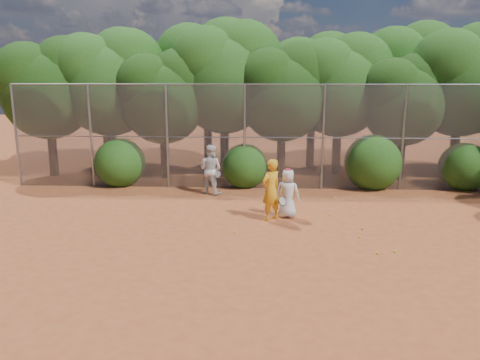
{
  "coord_description": "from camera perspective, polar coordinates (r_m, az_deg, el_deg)",
  "views": [
    {
      "loc": [
        -0.3,
        -11.86,
        4.31
      ],
      "look_at": [
        -1.0,
        2.5,
        1.1
      ],
      "focal_mm": 35.0,
      "sensor_mm": 36.0,
      "label": 1
    }
  ],
  "objects": [
    {
      "name": "tree_10",
      "position": [
        23.06,
        -3.87,
        13.36
      ],
      "size": [
        5.15,
        4.48,
        7.06
      ],
      "color": "black",
      "rests_on": "ground"
    },
    {
      "name": "tree_12",
      "position": [
        24.1,
        19.82,
        12.35
      ],
      "size": [
        5.02,
        4.37,
        6.88
      ],
      "color": "black",
      "rests_on": "ground"
    },
    {
      "name": "ground",
      "position": [
        12.62,
        4.02,
        -7.42
      ],
      "size": [
        80.0,
        80.0,
        0.0
      ],
      "primitive_type": "plane",
      "color": "#9B4723",
      "rests_on": "ground"
    },
    {
      "name": "tree_9",
      "position": [
        23.95,
        -16.18,
        12.18
      ],
      "size": [
        4.83,
        4.2,
        6.62
      ],
      "color": "black",
      "rests_on": "ground"
    },
    {
      "name": "player_white",
      "position": [
        17.36,
        -3.61,
        1.3
      ],
      "size": [
        1.1,
        1.0,
        1.84
      ],
      "rotation": [
        0.0,
        0.0,
        2.71
      ],
      "color": "silver",
      "rests_on": "ground"
    },
    {
      "name": "bush_0",
      "position": [
        19.32,
        -14.43,
        2.33
      ],
      "size": [
        2.0,
        2.0,
        2.0
      ],
      "primitive_type": "sphere",
      "color": "#1D4A12",
      "rests_on": "ground"
    },
    {
      "name": "tree_3",
      "position": [
        20.76,
        -1.77,
        12.82
      ],
      "size": [
        4.89,
        4.26,
        6.7
      ],
      "color": "black",
      "rests_on": "ground"
    },
    {
      "name": "tree_6",
      "position": [
        20.75,
        19.44,
        9.56
      ],
      "size": [
        3.86,
        3.36,
        5.29
      ],
      "color": "black",
      "rests_on": "ground"
    },
    {
      "name": "tree_4",
      "position": [
        20.12,
        5.32,
        10.97
      ],
      "size": [
        4.19,
        3.64,
        5.73
      ],
      "color": "black",
      "rests_on": "ground"
    },
    {
      "name": "player_teen",
      "position": [
        14.5,
        5.83,
        -1.59
      ],
      "size": [
        0.84,
        0.65,
        1.56
      ],
      "rotation": [
        0.0,
        0.0,
        2.9
      ],
      "color": "silver",
      "rests_on": "ground"
    },
    {
      "name": "tree_2",
      "position": [
        20.14,
        -9.25,
        10.37
      ],
      "size": [
        3.99,
        3.47,
        5.47
      ],
      "color": "black",
      "rests_on": "ground"
    },
    {
      "name": "ball_2",
      "position": [
        12.4,
        18.38,
        -8.26
      ],
      "size": [
        0.07,
        0.07,
        0.07
      ],
      "primitive_type": "sphere",
      "color": "#C1DF28",
      "rests_on": "ground"
    },
    {
      "name": "tree_0",
      "position": [
        21.9,
        -22.29,
        10.69
      ],
      "size": [
        4.38,
        3.81,
        6.0
      ],
      "color": "black",
      "rests_on": "ground"
    },
    {
      "name": "player_yellow",
      "position": [
        14.14,
        3.8,
        -1.21
      ],
      "size": [
        0.92,
        0.8,
        1.89
      ],
      "rotation": [
        0.0,
        0.0,
        3.86
      ],
      "color": "gold",
      "rests_on": "ground"
    },
    {
      "name": "tree_1",
      "position": [
        21.45,
        -15.57,
        11.75
      ],
      "size": [
        4.64,
        4.03,
        6.35
      ],
      "color": "black",
      "rests_on": "ground"
    },
    {
      "name": "ball_1",
      "position": [
        15.07,
        10.84,
        -4.12
      ],
      "size": [
        0.07,
        0.07,
        0.07
      ],
      "primitive_type": "sphere",
      "color": "#C1DF28",
      "rests_on": "ground"
    },
    {
      "name": "ball_0",
      "position": [
        13.21,
        14.36,
        -6.7
      ],
      "size": [
        0.07,
        0.07,
        0.07
      ],
      "primitive_type": "sphere",
      "color": "#C1DF28",
      "rests_on": "ground"
    },
    {
      "name": "fence_back",
      "position": [
        18.0,
        3.36,
        5.36
      ],
      "size": [
        20.05,
        0.09,
        4.03
      ],
      "color": "gray",
      "rests_on": "ground"
    },
    {
      "name": "ball_3",
      "position": [
        13.91,
        14.64,
        -5.74
      ],
      "size": [
        0.07,
        0.07,
        0.07
      ],
      "primitive_type": "sphere",
      "color": "#C1DF28",
      "rests_on": "ground"
    },
    {
      "name": "bush_3",
      "position": [
        20.05,
        25.66,
        1.69
      ],
      "size": [
        1.9,
        1.9,
        1.9
      ],
      "primitive_type": "sphere",
      "color": "#1D4A12",
      "rests_on": "ground"
    },
    {
      "name": "bush_2",
      "position": [
        18.93,
        15.89,
        2.35
      ],
      "size": [
        2.2,
        2.2,
        2.2
      ],
      "primitive_type": "sphere",
      "color": "#1D4A12",
      "rests_on": "ground"
    },
    {
      "name": "ball_4",
      "position": [
        13.15,
        -0.7,
        -6.39
      ],
      "size": [
        0.07,
        0.07,
        0.07
      ],
      "primitive_type": "sphere",
      "color": "#C1DF28",
      "rests_on": "ground"
    },
    {
      "name": "bush_1",
      "position": [
        18.49,
        0.57,
        1.96
      ],
      "size": [
        1.8,
        1.8,
        1.8
      ],
      "primitive_type": "sphere",
      "color": "#1D4A12",
      "rests_on": "ground"
    },
    {
      "name": "tree_7",
      "position": [
        22.14,
        25.51,
        11.32
      ],
      "size": [
        4.77,
        4.14,
        6.53
      ],
      "color": "black",
      "rests_on": "ground"
    },
    {
      "name": "ball_6",
      "position": [
        12.16,
        16.39,
        -8.55
      ],
      "size": [
        0.07,
        0.07,
        0.07
      ],
      "primitive_type": "sphere",
      "color": "#C1DF28",
      "rests_on": "ground"
    },
    {
      "name": "tree_5",
      "position": [
        21.17,
        12.17,
        11.61
      ],
      "size": [
        4.51,
        3.92,
        6.17
      ],
      "color": "black",
      "rests_on": "ground"
    },
    {
      "name": "tree_11",
      "position": [
        22.62,
        8.98,
        12.07
      ],
      "size": [
        4.64,
        4.03,
        6.35
      ],
      "color": "black",
      "rests_on": "ground"
    },
    {
      "name": "ball_5",
      "position": [
        17.16,
        11.54,
        -2.1
      ],
      "size": [
        0.07,
        0.07,
        0.07
      ],
      "primitive_type": "sphere",
      "color": "#C1DF28",
      "rests_on": "ground"
    }
  ]
}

